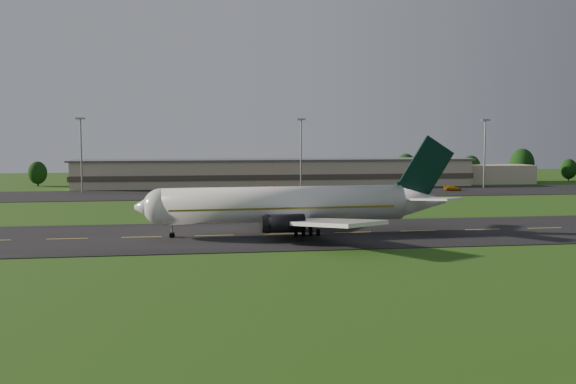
{
  "coord_description": "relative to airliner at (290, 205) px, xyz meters",
  "views": [
    {
      "loc": [
        -25.0,
        -98.91,
        15.51
      ],
      "look_at": [
        -9.28,
        8.0,
        6.0
      ],
      "focal_mm": 40.0,
      "sensor_mm": 36.0,
      "label": 1
    }
  ],
  "objects": [
    {
      "name": "ground",
      "position": [
        10.1,
        -0.04,
        -4.66
      ],
      "size": [
        360.0,
        360.0,
        0.0
      ],
      "primitive_type": "plane",
      "color": "#204210",
      "rests_on": "ground"
    },
    {
      "name": "taxiway",
      "position": [
        10.1,
        -0.04,
        -4.61
      ],
      "size": [
        220.0,
        30.0,
        0.1
      ],
      "primitive_type": "cube",
      "color": "black",
      "rests_on": "ground"
    },
    {
      "name": "apron",
      "position": [
        10.1,
        71.96,
        -4.61
      ],
      "size": [
        260.0,
        30.0,
        0.1
      ],
      "primitive_type": "cube",
      "color": "black",
      "rests_on": "ground"
    },
    {
      "name": "airliner",
      "position": [
        0.0,
        0.0,
        0.0
      ],
      "size": [
        51.3,
        42.14,
        15.57
      ],
      "rotation": [
        0.0,
        0.0,
        0.05
      ],
      "color": "white",
      "rests_on": "ground"
    },
    {
      "name": "terminal",
      "position": [
        16.51,
        96.14,
        -0.67
      ],
      "size": [
        145.0,
        16.0,
        8.4
      ],
      "color": "beige",
      "rests_on": "ground"
    },
    {
      "name": "light_mast_west",
      "position": [
        -44.9,
        79.96,
        8.08
      ],
      "size": [
        2.4,
        1.2,
        20.35
      ],
      "color": "gray",
      "rests_on": "ground"
    },
    {
      "name": "light_mast_centre",
      "position": [
        15.1,
        79.96,
        8.08
      ],
      "size": [
        2.4,
        1.2,
        20.35
      ],
      "color": "gray",
      "rests_on": "ground"
    },
    {
      "name": "light_mast_east",
      "position": [
        70.1,
        79.96,
        8.08
      ],
      "size": [
        2.4,
        1.2,
        20.35
      ],
      "color": "gray",
      "rests_on": "ground"
    },
    {
      "name": "tree_line",
      "position": [
        59.19,
        105.36,
        0.42
      ],
      "size": [
        194.2,
        8.85,
        11.13
      ],
      "color": "black",
      "rests_on": "ground"
    },
    {
      "name": "service_vehicle_a",
      "position": [
        -7.35,
        71.6,
        -3.92
      ],
      "size": [
        2.13,
        3.99,
        1.29
      ],
      "primitive_type": "imported",
      "rotation": [
        0.0,
        0.0,
        -0.17
      ],
      "color": "yellow",
      "rests_on": "apron"
    },
    {
      "name": "service_vehicle_b",
      "position": [
        7.45,
        78.38,
        -3.87
      ],
      "size": [
        4.31,
        1.83,
        1.38
      ],
      "primitive_type": "imported",
      "rotation": [
        0.0,
        0.0,
        1.66
      ],
      "color": "#A20E0A",
      "rests_on": "apron"
    },
    {
      "name": "service_vehicle_c",
      "position": [
        19.15,
        74.23,
        -3.92
      ],
      "size": [
        4.47,
        4.99,
        1.29
      ],
      "primitive_type": "imported",
      "rotation": [
        0.0,
        0.0,
        -0.64
      ],
      "color": "silver",
      "rests_on": "apron"
    },
    {
      "name": "service_vehicle_d",
      "position": [
        56.95,
        71.71,
        -3.85
      ],
      "size": [
        5.25,
        3.23,
        1.42
      ],
      "primitive_type": "imported",
      "rotation": [
        0.0,
        0.0,
        1.3
      ],
      "color": "#BF790B",
      "rests_on": "apron"
    }
  ]
}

